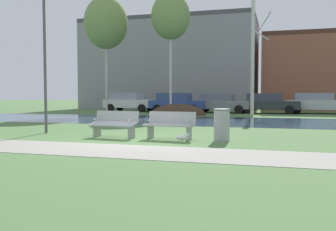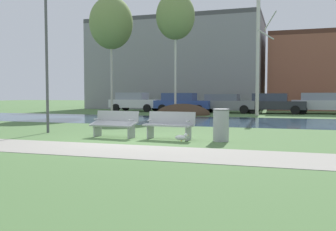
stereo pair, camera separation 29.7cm
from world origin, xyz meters
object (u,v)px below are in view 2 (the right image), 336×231
parked_wagon_fourth_dark (273,103)px  parked_suv_fifth_silver (324,103)px  seagull (182,137)px  bench_right (169,124)px  parked_van_nearest_white (135,102)px  bench_left (115,123)px  parked_hatch_third_grey (226,103)px  trash_bin (221,125)px  parked_sedan_second_blue (182,102)px  streetlamp (46,26)px

parked_wagon_fourth_dark → parked_suv_fifth_silver: (3.54, 0.60, 0.02)m
seagull → parked_suv_fifth_silver: parked_suv_fifth_silver is taller
bench_right → parked_wagon_fourth_dark: (2.54, 17.58, 0.31)m
parked_suv_fifth_silver → bench_right: bearing=-108.5°
seagull → parked_van_nearest_white: (-9.26, 18.30, 0.69)m
bench_right → seagull: bearing=-40.7°
seagull → bench_left: bearing=169.4°
parked_hatch_third_grey → parked_suv_fifth_silver: 7.13m
trash_bin → parked_van_nearest_white: (-10.38, 17.86, 0.31)m
bench_right → parked_sedan_second_blue: size_ratio=0.36×
bench_right → parked_van_nearest_white: parked_van_nearest_white is taller
streetlamp → parked_sedan_second_blue: bearing=88.2°
parked_sedan_second_blue → seagull: bearing=-74.4°
parked_van_nearest_white → parked_wagon_fourth_dark: bearing=-1.3°
parked_hatch_third_grey → parked_suv_fifth_silver: size_ratio=0.95×
parked_hatch_third_grey → parked_wagon_fourth_dark: size_ratio=1.00×
trash_bin → parked_suv_fifth_silver: (4.45, 18.19, 0.30)m
parked_sedan_second_blue → parked_wagon_fourth_dark: (6.93, 0.41, -0.01)m
parked_wagon_fourth_dark → parked_sedan_second_blue: bearing=-176.6°
bench_right → parked_van_nearest_white: (-8.73, 17.85, 0.35)m
bench_left → trash_bin: size_ratio=1.68×
bench_left → parked_hatch_third_grey: (0.90, 17.57, 0.30)m
parked_van_nearest_white → parked_hatch_third_grey: size_ratio=0.97×
bench_right → parked_suv_fifth_silver: 19.18m
bench_left → bench_right: 1.91m
parked_van_nearest_white → bench_left: bearing=-69.1°
seagull → parked_wagon_fourth_dark: bearing=83.6°
trash_bin → parked_suv_fifth_silver: parked_suv_fifth_silver is taller
bench_left → parked_hatch_third_grey: size_ratio=0.37×
streetlamp → parked_sedan_second_blue: size_ratio=1.31×
bench_left → parked_suv_fifth_silver: bearing=66.3°
bench_left → streetlamp: size_ratio=0.28×
bench_right → parked_suv_fifth_silver: size_ratio=0.35×
bench_left → seagull: (2.44, -0.45, -0.34)m
bench_left → seagull: bench_left is taller
parked_van_nearest_white → seagull: bearing=-63.2°
parked_wagon_fourth_dark → trash_bin: bearing=-92.9°
bench_left → parked_wagon_fourth_dark: parked_wagon_fourth_dark is taller
bench_left → seagull: 2.50m
seagull → parked_van_nearest_white: bearing=116.8°
parked_sedan_second_blue → parked_hatch_third_grey: (3.38, 0.40, -0.03)m
streetlamp → parked_van_nearest_white: (-3.83, 17.30, -3.10)m
streetlamp → parked_wagon_fourth_dark: streetlamp is taller
bench_left → parked_van_nearest_white: bearing=110.9°
trash_bin → parked_van_nearest_white: 20.65m
bench_left → bench_right: (1.91, 0.00, 0.00)m
parked_suv_fifth_silver → seagull: bearing=-106.6°
streetlamp → parked_van_nearest_white: 17.99m
trash_bin → parked_sedan_second_blue: (-6.03, 17.18, 0.29)m
trash_bin → parked_wagon_fourth_dark: parked_wagon_fourth_dark is taller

